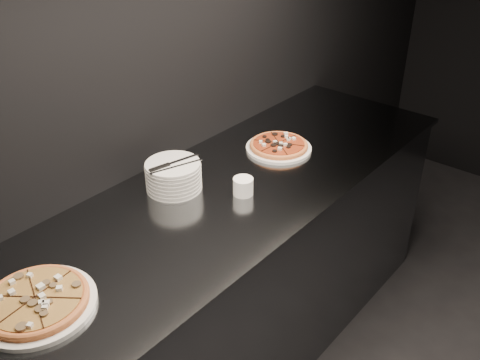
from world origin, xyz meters
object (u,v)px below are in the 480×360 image
Objects in this scene: plate_stack at (174,176)px; ramekin at (243,186)px; cutlery at (171,165)px; pizza_mushroom at (36,302)px; pizza_tomato at (279,146)px; counter at (226,281)px.

plate_stack is 2.75× the size of ramekin.
plate_stack is 0.06m from cutlery.
plate_stack is 0.28m from ramekin.
pizza_tomato is at bearing 92.34° from pizza_mushroom.
ramekin is (0.12, -0.39, 0.02)m from pizza_tomato.
counter is 0.55m from plate_stack.
counter is 0.61m from cutlery.
cutlery is 2.80× the size of ramekin.
counter is at bearing 31.74° from plate_stack.
ramekin reaches higher than pizza_tomato.
plate_stack is (-0.17, -0.11, 0.52)m from counter.
pizza_mushroom reaches higher than pizza_tomato.
pizza_mushroom is 0.74m from plate_stack.
counter is 6.13× the size of pizza_mushroom.
plate_stack is at bearing 103.48° from pizza_mushroom.
cutlery is at bearing -145.12° from ramekin.
pizza_mushroom is 0.73m from cutlery.
pizza_tomato is 0.41m from ramekin.
pizza_tomato is 0.57m from cutlery.
cutlery is at bearing -62.38° from plate_stack.
ramekin reaches higher than counter.
pizza_mushroom is at bearing -87.66° from pizza_tomato.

